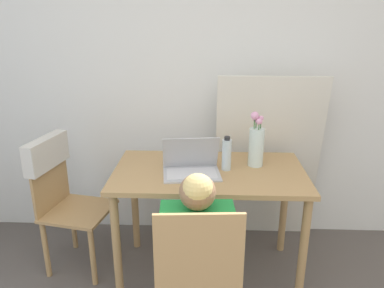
% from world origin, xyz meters
% --- Properties ---
extents(wall_back, '(6.40, 0.05, 2.50)m').
position_xyz_m(wall_back, '(0.00, 2.23, 1.25)').
color(wall_back, white).
rests_on(wall_back, ground_plane).
extents(dining_table, '(1.18, 0.67, 0.76)m').
position_xyz_m(dining_table, '(0.00, 1.62, 0.65)').
color(dining_table, tan).
rests_on(dining_table, ground_plane).
extents(chair_occupied, '(0.43, 0.43, 0.91)m').
position_xyz_m(chair_occupied, '(-0.05, 0.93, 0.46)').
color(chair_occupied, tan).
rests_on(chair_occupied, ground_plane).
extents(chair_spare, '(0.50, 0.47, 0.92)m').
position_xyz_m(chair_spare, '(-0.99, 1.70, 0.61)').
color(chair_spare, tan).
rests_on(chair_spare, ground_plane).
extents(person_seated, '(0.37, 0.44, 1.01)m').
position_xyz_m(person_seated, '(-0.06, 1.05, 0.62)').
color(person_seated, '#1E8438').
rests_on(person_seated, ground_plane).
extents(laptop, '(0.37, 0.28, 0.23)m').
position_xyz_m(laptop, '(-0.11, 1.57, 0.81)').
color(laptop, '#B2B2B7').
rests_on(laptop, dining_table).
extents(flower_vase, '(0.10, 0.10, 0.35)m').
position_xyz_m(flower_vase, '(0.29, 1.71, 0.90)').
color(flower_vase, silver).
rests_on(flower_vase, dining_table).
extents(water_bottle, '(0.06, 0.06, 0.22)m').
position_xyz_m(water_bottle, '(0.11, 1.64, 0.86)').
color(water_bottle, silver).
rests_on(water_bottle, dining_table).
extents(cardboard_panel, '(0.76, 0.20, 1.29)m').
position_xyz_m(cardboard_panel, '(0.43, 2.07, 0.64)').
color(cardboard_panel, silver).
rests_on(cardboard_panel, ground_plane).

